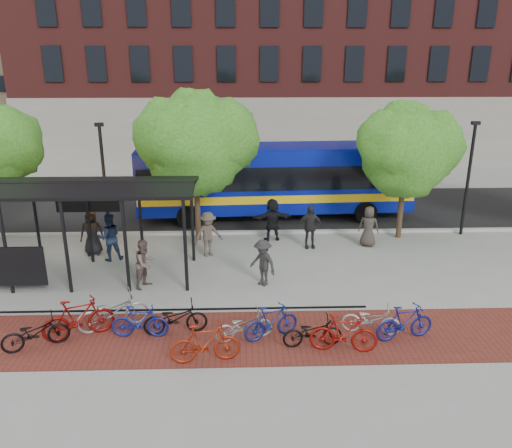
{
  "coord_description": "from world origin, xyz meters",
  "views": [
    {
      "loc": [
        -1.12,
        -17.69,
        7.7
      ],
      "look_at": [
        -0.52,
        0.58,
        1.6
      ],
      "focal_mm": 35.0,
      "sensor_mm": 36.0,
      "label": 1
    }
  ],
  "objects_px": {
    "bike_1": "(79,318)",
    "pedestrian_4": "(310,227)",
    "pedestrian_2": "(109,237)",
    "pedestrian_5": "(272,220)",
    "bike_0": "(35,333)",
    "bike_3": "(140,322)",
    "lamp_post_right": "(469,176)",
    "pedestrian_0": "(92,232)",
    "pedestrian_6": "(369,226)",
    "bike_2": "(113,311)",
    "bike_8": "(312,332)",
    "bike_7": "(271,322)",
    "bike_5": "(205,343)",
    "bike_10": "(371,320)",
    "bike_6": "(244,326)",
    "pedestrian_9": "(263,263)",
    "tree_c": "(408,148)",
    "pedestrian_3": "(208,234)",
    "lamp_post_left": "(104,178)",
    "bus": "(275,177)",
    "bus_shelter": "(42,198)",
    "bike_4": "(175,318)",
    "tree_b": "(197,139)",
    "bike_9": "(344,333)",
    "pedestrian_8": "(145,264)",
    "bike_11": "(405,322)"
  },
  "relations": [
    {
      "from": "bike_1",
      "to": "pedestrian_4",
      "type": "height_order",
      "value": "pedestrian_4"
    },
    {
      "from": "pedestrian_2",
      "to": "pedestrian_5",
      "type": "distance_m",
      "value": 6.92
    },
    {
      "from": "bike_0",
      "to": "bike_3",
      "type": "bearing_deg",
      "value": -104.72
    },
    {
      "from": "lamp_post_right",
      "to": "pedestrian_0",
      "type": "height_order",
      "value": "lamp_post_right"
    },
    {
      "from": "bike_3",
      "to": "pedestrian_6",
      "type": "bearing_deg",
      "value": -47.75
    },
    {
      "from": "bike_2",
      "to": "bike_8",
      "type": "xyz_separation_m",
      "value": [
        5.79,
        -1.17,
        -0.11
      ]
    },
    {
      "from": "bike_7",
      "to": "pedestrian_6",
      "type": "bearing_deg",
      "value": -55.56
    },
    {
      "from": "bike_5",
      "to": "pedestrian_6",
      "type": "bearing_deg",
      "value": -44.59
    },
    {
      "from": "bike_7",
      "to": "bike_10",
      "type": "xyz_separation_m",
      "value": [
        2.93,
        0.16,
        -0.07
      ]
    },
    {
      "from": "bike_7",
      "to": "bike_0",
      "type": "bearing_deg",
      "value": 69.36
    },
    {
      "from": "bike_6",
      "to": "pedestrian_9",
      "type": "relative_size",
      "value": 1.0
    },
    {
      "from": "tree_c",
      "to": "bike_5",
      "type": "xyz_separation_m",
      "value": [
        -8.17,
        -9.54,
        -3.49
      ]
    },
    {
      "from": "bike_3",
      "to": "pedestrian_3",
      "type": "bearing_deg",
      "value": -12.75
    },
    {
      "from": "bike_0",
      "to": "pedestrian_3",
      "type": "relative_size",
      "value": 0.96
    },
    {
      "from": "pedestrian_9",
      "to": "tree_c",
      "type": "bearing_deg",
      "value": 80.92
    },
    {
      "from": "lamp_post_left",
      "to": "bike_8",
      "type": "bearing_deg",
      "value": -49.27
    },
    {
      "from": "bus",
      "to": "bike_10",
      "type": "relative_size",
      "value": 7.99
    },
    {
      "from": "bike_0",
      "to": "bike_7",
      "type": "distance_m",
      "value": 6.57
    },
    {
      "from": "pedestrian_6",
      "to": "bike_1",
      "type": "bearing_deg",
      "value": 52.66
    },
    {
      "from": "bike_6",
      "to": "pedestrian_4",
      "type": "height_order",
      "value": "pedestrian_4"
    },
    {
      "from": "bike_6",
      "to": "pedestrian_9",
      "type": "xyz_separation_m",
      "value": [
        0.7,
        3.62,
        0.41
      ]
    },
    {
      "from": "bike_1",
      "to": "pedestrian_3",
      "type": "relative_size",
      "value": 1.09
    },
    {
      "from": "lamp_post_right",
      "to": "bike_5",
      "type": "xyz_separation_m",
      "value": [
        -11.08,
        -9.79,
        -2.18
      ]
    },
    {
      "from": "bus_shelter",
      "to": "bike_8",
      "type": "bearing_deg",
      "value": -29.3
    },
    {
      "from": "lamp_post_right",
      "to": "bus",
      "type": "distance_m",
      "value": 8.92
    },
    {
      "from": "tree_c",
      "to": "pedestrian_4",
      "type": "bearing_deg",
      "value": -164.25
    },
    {
      "from": "bike_7",
      "to": "pedestrian_5",
      "type": "height_order",
      "value": "pedestrian_5"
    },
    {
      "from": "bus",
      "to": "bike_2",
      "type": "relative_size",
      "value": 6.42
    },
    {
      "from": "tree_c",
      "to": "bike_4",
      "type": "distance_m",
      "value": 12.69
    },
    {
      "from": "tree_b",
      "to": "bus",
      "type": "bearing_deg",
      "value": 42.43
    },
    {
      "from": "bike_9",
      "to": "bike_10",
      "type": "height_order",
      "value": "bike_9"
    },
    {
      "from": "pedestrian_0",
      "to": "bike_3",
      "type": "bearing_deg",
      "value": -75.97
    },
    {
      "from": "bike_0",
      "to": "bike_10",
      "type": "relative_size",
      "value": 1.06
    },
    {
      "from": "bike_3",
      "to": "bike_8",
      "type": "relative_size",
      "value": 0.99
    },
    {
      "from": "bike_10",
      "to": "bike_5",
      "type": "bearing_deg",
      "value": 118.13
    },
    {
      "from": "pedestrian_3",
      "to": "pedestrian_8",
      "type": "bearing_deg",
      "value": -154.66
    },
    {
      "from": "bike_8",
      "to": "pedestrian_5",
      "type": "height_order",
      "value": "pedestrian_5"
    },
    {
      "from": "tree_b",
      "to": "pedestrian_6",
      "type": "height_order",
      "value": "tree_b"
    },
    {
      "from": "bus",
      "to": "bike_2",
      "type": "bearing_deg",
      "value": -119.81
    },
    {
      "from": "bike_3",
      "to": "bike_9",
      "type": "xyz_separation_m",
      "value": [
        5.72,
        -0.92,
        0.06
      ]
    },
    {
      "from": "bike_5",
      "to": "pedestrian_6",
      "type": "distance_m",
      "value": 10.62
    },
    {
      "from": "bike_11",
      "to": "pedestrian_5",
      "type": "bearing_deg",
      "value": 8.51
    },
    {
      "from": "bus",
      "to": "pedestrian_5",
      "type": "xyz_separation_m",
      "value": [
        -0.34,
        -3.46,
        -1.13
      ]
    },
    {
      "from": "bike_8",
      "to": "bike_9",
      "type": "distance_m",
      "value": 0.87
    },
    {
      "from": "pedestrian_9",
      "to": "pedestrian_6",
      "type": "bearing_deg",
      "value": 82.67
    },
    {
      "from": "bike_3",
      "to": "bike_11",
      "type": "height_order",
      "value": "bike_11"
    },
    {
      "from": "bike_1",
      "to": "bike_8",
      "type": "height_order",
      "value": "bike_1"
    },
    {
      "from": "bike_10",
      "to": "pedestrian_6",
      "type": "distance_m",
      "value": 7.35
    },
    {
      "from": "pedestrian_8",
      "to": "bike_10",
      "type": "bearing_deg",
      "value": -84.86
    },
    {
      "from": "bike_0",
      "to": "bike_8",
      "type": "distance_m",
      "value": 7.69
    }
  ]
}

